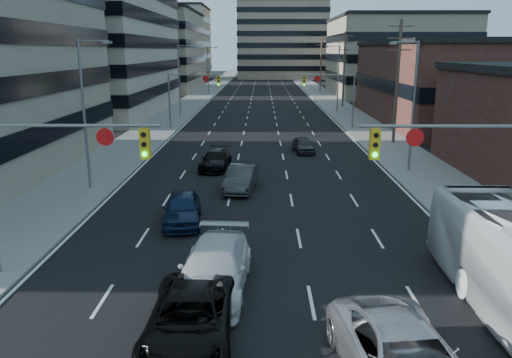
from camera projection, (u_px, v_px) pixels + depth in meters
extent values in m
cube|color=black|center=(262.00, 81.00, 137.15)|extent=(18.00, 300.00, 0.02)
cube|color=slate|center=(220.00, 81.00, 137.26)|extent=(5.00, 300.00, 0.15)
cube|color=slate|center=(304.00, 81.00, 137.00)|extent=(5.00, 300.00, 0.15)
cube|color=#ADA089|center=(59.00, 6.00, 66.20)|extent=(26.00, 34.00, 28.00)
cube|color=gray|center=(149.00, 52.00, 106.38)|extent=(20.00, 30.00, 16.00)
cube|color=#472119|center=(466.00, 84.00, 58.31)|extent=(20.00, 30.00, 9.00)
cube|color=gray|center=(393.00, 58.00, 94.45)|extent=(22.00, 28.00, 14.00)
cube|color=#ADA089|center=(166.00, 44.00, 144.64)|extent=(24.00, 24.00, 20.00)
cube|color=gray|center=(380.00, 59.00, 135.27)|extent=(22.00, 22.00, 12.00)
cylinder|color=slate|center=(70.00, 126.00, 17.69)|extent=(6.50, 0.12, 0.12)
cube|color=gold|center=(145.00, 144.00, 17.82)|extent=(0.35, 0.28, 1.10)
cylinder|color=black|center=(143.00, 135.00, 17.58)|extent=(0.18, 0.06, 0.18)
cylinder|color=black|center=(144.00, 145.00, 17.67)|extent=(0.18, 0.06, 0.18)
cylinder|color=#0CE526|center=(144.00, 154.00, 17.75)|extent=(0.18, 0.06, 0.18)
cylinder|color=white|center=(105.00, 137.00, 17.75)|extent=(0.64, 0.06, 0.64)
cylinder|color=slate|center=(451.00, 126.00, 17.53)|extent=(6.50, 0.12, 0.12)
cube|color=gold|center=(375.00, 144.00, 17.73)|extent=(0.35, 0.28, 1.10)
cylinder|color=black|center=(376.00, 135.00, 17.48)|extent=(0.18, 0.06, 0.18)
cylinder|color=black|center=(376.00, 145.00, 17.57)|extent=(0.18, 0.06, 0.18)
cylinder|color=#0CE526|center=(375.00, 155.00, 17.66)|extent=(0.18, 0.06, 0.18)
cylinder|color=white|center=(415.00, 137.00, 17.62)|extent=(0.64, 0.06, 0.64)
cylinder|color=slate|center=(169.00, 101.00, 54.24)|extent=(0.18, 0.18, 6.00)
cylinder|color=slate|center=(196.00, 75.00, 53.50)|extent=(6.00, 0.12, 0.12)
cube|color=gold|center=(219.00, 81.00, 53.64)|extent=(0.35, 0.28, 1.10)
cylinder|color=black|center=(218.00, 78.00, 53.40)|extent=(0.18, 0.06, 0.18)
cylinder|color=black|center=(218.00, 81.00, 53.48)|extent=(0.18, 0.06, 0.18)
cylinder|color=#0CE526|center=(219.00, 84.00, 53.57)|extent=(0.18, 0.06, 0.18)
cylinder|color=white|center=(206.00, 79.00, 53.56)|extent=(0.64, 0.06, 0.64)
cylinder|color=slate|center=(353.00, 101.00, 54.01)|extent=(0.18, 0.18, 6.00)
cylinder|color=slate|center=(327.00, 75.00, 53.34)|extent=(6.00, 0.12, 0.12)
cube|color=gold|center=(304.00, 81.00, 53.53)|extent=(0.35, 0.28, 1.10)
cylinder|color=black|center=(304.00, 78.00, 53.29)|extent=(0.18, 0.06, 0.18)
cylinder|color=black|center=(304.00, 81.00, 53.38)|extent=(0.18, 0.06, 0.18)
cylinder|color=#0CE526|center=(304.00, 85.00, 53.47)|extent=(0.18, 0.06, 0.18)
cylinder|color=white|center=(317.00, 79.00, 53.42)|extent=(0.64, 0.06, 0.64)
cylinder|color=#4C3D2D|center=(397.00, 83.00, 44.64)|extent=(0.28, 0.28, 11.00)
cube|color=#4C3D2D|center=(401.00, 26.00, 43.41)|extent=(2.20, 0.10, 0.10)
cube|color=#4C3D2D|center=(400.00, 38.00, 43.67)|extent=(2.20, 0.10, 0.10)
cube|color=#4C3D2D|center=(399.00, 50.00, 43.92)|extent=(2.20, 0.10, 0.10)
cylinder|color=#4C3D2D|center=(344.00, 70.00, 73.68)|extent=(0.28, 0.28, 11.00)
cube|color=#4C3D2D|center=(345.00, 36.00, 72.45)|extent=(2.20, 0.10, 0.10)
cube|color=#4C3D2D|center=(345.00, 43.00, 72.70)|extent=(2.20, 0.10, 0.10)
cube|color=#4C3D2D|center=(345.00, 50.00, 72.95)|extent=(2.20, 0.10, 0.10)
cylinder|color=#4C3D2D|center=(321.00, 64.00, 102.72)|extent=(0.28, 0.28, 11.00)
cube|color=#4C3D2D|center=(322.00, 40.00, 101.49)|extent=(2.20, 0.10, 0.10)
cube|color=#4C3D2D|center=(321.00, 45.00, 101.74)|extent=(2.20, 0.10, 0.10)
cube|color=#4C3D2D|center=(321.00, 50.00, 101.99)|extent=(2.20, 0.10, 0.10)
cylinder|color=slate|center=(84.00, 117.00, 29.67)|extent=(0.16, 0.16, 9.00)
cylinder|color=slate|center=(93.00, 41.00, 28.56)|extent=(1.80, 0.10, 0.10)
cube|color=slate|center=(107.00, 42.00, 28.57)|extent=(0.50, 0.22, 0.14)
cylinder|color=slate|center=(179.00, 81.00, 63.55)|extent=(0.16, 0.16, 9.00)
cylinder|color=slate|center=(185.00, 46.00, 62.43)|extent=(1.80, 0.10, 0.10)
cube|color=slate|center=(191.00, 46.00, 62.45)|extent=(0.50, 0.22, 0.14)
cylinder|color=slate|center=(208.00, 70.00, 97.43)|extent=(0.16, 0.16, 9.00)
cylinder|color=slate|center=(212.00, 47.00, 96.31)|extent=(1.80, 0.10, 0.10)
cube|color=slate|center=(216.00, 48.00, 96.32)|extent=(0.50, 0.22, 0.14)
cylinder|color=slate|center=(413.00, 108.00, 34.27)|extent=(0.16, 0.16, 9.00)
cylinder|color=slate|center=(405.00, 42.00, 33.17)|extent=(1.80, 0.10, 0.10)
cube|color=slate|center=(393.00, 43.00, 33.20)|extent=(0.50, 0.22, 0.14)
cylinder|color=slate|center=(338.00, 79.00, 68.15)|extent=(0.16, 0.16, 9.00)
cylinder|color=slate|center=(333.00, 46.00, 67.05)|extent=(1.80, 0.10, 0.10)
cube|color=slate|center=(327.00, 47.00, 67.08)|extent=(0.50, 0.22, 0.14)
imported|color=black|center=(190.00, 319.00, 14.60)|extent=(2.53, 5.46, 1.51)
imported|color=silver|center=(214.00, 268.00, 17.80)|extent=(2.71, 5.93, 1.68)
imported|color=#0E1D39|center=(182.00, 208.00, 24.77)|extent=(2.28, 4.65, 1.53)
imported|color=#313234|center=(241.00, 178.00, 30.64)|extent=(2.12, 4.71, 1.50)
imported|color=black|center=(216.00, 160.00, 36.15)|extent=(2.29, 4.80, 1.35)
imported|color=#2F3032|center=(303.00, 145.00, 41.99)|extent=(1.92, 3.92, 1.29)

